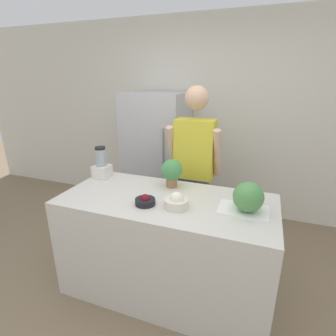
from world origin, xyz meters
name	(u,v)px	position (x,y,z in m)	size (l,w,h in m)	color
ground_plane	(149,323)	(0.00, 0.00, 0.00)	(14.00, 14.00, 0.00)	#7F6B51
wall_back	(211,119)	(0.00, 2.14, 1.30)	(8.00, 0.06, 2.60)	silver
counter_island	(166,245)	(0.00, 0.41, 0.45)	(1.74, 0.81, 0.90)	beige
refrigerator	(158,156)	(-0.62, 1.73, 0.83)	(0.75, 0.75, 1.66)	#B7B7BC
person	(194,170)	(0.05, 1.10, 0.92)	(0.53, 0.28, 1.77)	#4C608C
cutting_board	(243,210)	(0.61, 0.41, 0.91)	(0.36, 0.24, 0.01)	white
watermelon	(248,197)	(0.63, 0.39, 1.03)	(0.22, 0.22, 0.22)	#4C8C47
bowl_cherries	(145,201)	(-0.12, 0.25, 0.93)	(0.16, 0.16, 0.08)	black
bowl_cream	(176,202)	(0.13, 0.28, 0.95)	(0.18, 0.18, 0.13)	beige
blender	(102,165)	(-0.76, 0.64, 1.03)	(0.15, 0.15, 0.31)	silver
potted_plant	(172,171)	(-0.04, 0.65, 1.05)	(0.19, 0.19, 0.25)	#996647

